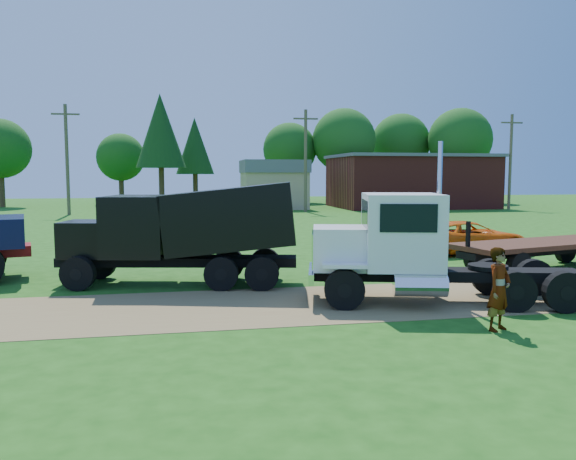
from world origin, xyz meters
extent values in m
plane|color=#1C4D10|center=(0.00, 0.00, 0.00)|extent=(140.00, 140.00, 0.00)
cube|color=brown|center=(0.00, 0.00, 0.01)|extent=(120.00, 4.20, 0.01)
cube|color=black|center=(1.71, -0.47, 0.73)|extent=(6.81, 2.48, 0.27)
cylinder|color=black|center=(-1.07, -0.78, 0.50)|extent=(1.05, 0.55, 1.00)
cylinder|color=black|center=(-1.07, -0.78, 0.50)|extent=(0.42, 0.41, 0.35)
cylinder|color=black|center=(-0.61, 1.11, 0.50)|extent=(1.05, 0.55, 1.00)
cylinder|color=black|center=(-0.61, 1.11, 0.50)|extent=(0.42, 0.41, 0.35)
cylinder|color=black|center=(2.89, -1.76, 0.50)|extent=(1.05, 0.55, 1.00)
cylinder|color=black|center=(2.89, -1.76, 0.50)|extent=(0.42, 0.41, 0.35)
cylinder|color=black|center=(3.36, 0.12, 0.50)|extent=(1.05, 0.55, 1.00)
cylinder|color=black|center=(3.36, 0.12, 0.50)|extent=(0.42, 0.41, 0.35)
cylinder|color=black|center=(4.03, -2.05, 0.50)|extent=(1.05, 0.55, 1.00)
cylinder|color=black|center=(4.03, -2.05, 0.50)|extent=(0.42, 0.41, 0.35)
cylinder|color=black|center=(4.50, -0.16, 0.50)|extent=(1.05, 0.55, 1.00)
cylinder|color=black|center=(4.50, -0.16, 0.50)|extent=(0.42, 0.41, 0.35)
cube|color=white|center=(-0.80, 0.16, 1.41)|extent=(1.96, 1.89, 1.09)
cube|color=silver|center=(-1.59, 0.35, 1.36)|extent=(0.40, 1.34, 0.91)
cube|color=silver|center=(-1.63, 0.36, 0.73)|extent=(0.64, 2.06, 0.27)
cube|color=white|center=(0.61, -0.20, 1.86)|extent=(2.37, 2.57, 1.91)
cube|color=black|center=(-0.29, 0.03, 2.27)|extent=(0.48, 1.77, 0.77)
cube|color=black|center=(0.35, -1.26, 2.27)|extent=(1.33, 0.36, 0.68)
cube|color=black|center=(0.88, 0.87, 2.27)|extent=(1.33, 0.36, 0.68)
cube|color=white|center=(-1.07, -0.78, 1.09)|extent=(1.16, 0.66, 0.09)
cube|color=white|center=(-0.61, 1.11, 1.09)|extent=(1.16, 0.66, 0.09)
cylinder|color=silver|center=(0.67, -1.28, 0.64)|extent=(1.36, 0.84, 0.54)
cylinder|color=silver|center=(1.75, 0.04, 2.09)|extent=(0.15, 0.15, 4.17)
cylinder|color=black|center=(2.77, -0.73, 0.93)|extent=(1.21, 1.21, 0.11)
cube|color=black|center=(-5.09, 3.26, 0.71)|extent=(7.16, 2.27, 0.27)
cylinder|color=black|center=(-7.89, 2.87, 0.49)|extent=(1.02, 0.50, 0.98)
cylinder|color=black|center=(-7.89, 2.87, 0.49)|extent=(0.40, 0.39, 0.34)
cylinder|color=black|center=(-7.52, 4.70, 0.49)|extent=(1.02, 0.50, 0.98)
cylinder|color=black|center=(-7.52, 4.70, 0.49)|extent=(0.40, 0.39, 0.34)
cylinder|color=black|center=(-3.87, 2.06, 0.49)|extent=(1.02, 0.50, 0.98)
cylinder|color=black|center=(-3.87, 2.06, 0.49)|extent=(0.40, 0.39, 0.34)
cylinder|color=black|center=(-3.51, 3.90, 0.49)|extent=(1.02, 0.50, 0.98)
cylinder|color=black|center=(-3.51, 3.90, 0.49)|extent=(0.40, 0.39, 0.34)
cylinder|color=black|center=(-2.74, 1.84, 0.49)|extent=(1.02, 0.50, 0.98)
cylinder|color=black|center=(-2.74, 1.84, 0.49)|extent=(0.40, 0.39, 0.34)
cylinder|color=black|center=(-2.37, 3.67, 0.49)|extent=(1.02, 0.50, 0.98)
cylinder|color=black|center=(-2.37, 3.67, 0.49)|extent=(0.40, 0.39, 0.34)
cube|color=black|center=(-7.62, 3.77, 1.38)|extent=(1.87, 1.80, 1.07)
cube|color=silver|center=(-8.41, 3.93, 1.34)|extent=(0.33, 1.32, 0.89)
cube|color=black|center=(-6.22, 3.49, 1.78)|extent=(2.17, 2.45, 1.78)
cube|color=black|center=(-7.08, 3.66, 2.18)|extent=(0.39, 1.76, 0.71)
cube|color=black|center=(-3.51, 2.95, 2.00)|extent=(4.25, 2.86, 2.16)
imported|color=orange|center=(6.83, 7.66, 0.69)|extent=(5.00, 2.41, 1.37)
cube|color=#371F11|center=(7.37, 3.41, 0.93)|extent=(7.42, 3.81, 0.16)
cube|color=black|center=(7.37, 3.41, 0.71)|extent=(7.12, 2.61, 0.22)
cylinder|color=black|center=(5.44, 1.96, 0.44)|extent=(0.93, 0.48, 0.89)
cylinder|color=black|center=(4.98, 3.77, 0.44)|extent=(0.93, 0.48, 0.89)
cylinder|color=black|center=(9.30, 4.86, 0.44)|extent=(0.93, 0.48, 0.89)
cube|color=black|center=(4.00, 2.56, 1.38)|extent=(0.13, 0.13, 0.89)
imported|color=#999999|center=(1.61, -3.15, 0.89)|extent=(0.77, 0.68, 1.77)
imported|color=#999999|center=(4.61, 9.18, 0.82)|extent=(0.81, 0.63, 1.64)
cube|color=maroon|center=(18.00, 40.00, 2.50)|extent=(15.00, 10.00, 5.00)
cube|color=#5B5B60|center=(18.00, 40.00, 5.15)|extent=(15.40, 10.40, 0.30)
cube|color=tan|center=(4.00, 40.00, 1.80)|extent=(6.00, 5.00, 3.60)
cube|color=#5B5B60|center=(4.00, 40.00, 4.10)|extent=(6.20, 5.40, 1.20)
cylinder|color=brown|center=(-14.00, 35.00, 4.50)|extent=(0.28, 0.28, 9.00)
cube|color=brown|center=(-14.00, 35.00, 8.20)|extent=(2.20, 0.14, 0.14)
cylinder|color=brown|center=(6.00, 35.00, 4.50)|extent=(0.28, 0.28, 9.00)
cube|color=brown|center=(6.00, 35.00, 8.20)|extent=(2.20, 0.14, 0.14)
cylinder|color=brown|center=(26.00, 35.00, 4.50)|extent=(0.28, 0.28, 9.00)
cube|color=brown|center=(26.00, 35.00, 8.20)|extent=(2.20, 0.14, 0.14)
cylinder|color=#3B2E18|center=(-22.82, 48.03, 1.60)|extent=(0.56, 0.56, 3.20)
sphere|color=#134B12|center=(-22.82, 48.03, 5.95)|extent=(6.04, 6.04, 6.04)
cylinder|color=#3B2E18|center=(-11.49, 52.44, 1.42)|extent=(0.56, 0.56, 2.84)
sphere|color=#134B12|center=(-11.49, 52.44, 5.27)|extent=(5.35, 5.35, 5.35)
cylinder|color=#3B2E18|center=(-3.23, 50.90, 1.71)|extent=(0.56, 0.56, 3.41)
cone|color=black|center=(-3.23, 50.90, 6.53)|extent=(4.29, 4.29, 6.34)
cylinder|color=#3B2E18|center=(7.94, 52.23, 1.69)|extent=(0.56, 0.56, 3.38)
sphere|color=#134B12|center=(7.94, 52.23, 6.27)|extent=(6.37, 6.37, 6.37)
cylinder|color=#3B2E18|center=(14.02, 50.20, 1.97)|extent=(0.56, 0.56, 3.94)
sphere|color=#134B12|center=(14.02, 50.20, 7.32)|extent=(7.43, 7.43, 7.43)
cylinder|color=#3B2E18|center=(28.06, 48.90, 2.00)|extent=(0.56, 0.56, 4.01)
sphere|color=#134B12|center=(28.06, 48.90, 7.44)|extent=(7.56, 7.56, 7.56)
cylinder|color=#3B2E18|center=(-6.83, 46.21, 2.04)|extent=(0.56, 0.56, 4.09)
cone|color=black|center=(-6.83, 46.21, 7.82)|extent=(5.14, 5.14, 7.59)
cylinder|color=#3B2E18|center=(22.55, 53.80, 1.96)|extent=(0.56, 0.56, 3.92)
sphere|color=#134B12|center=(22.55, 53.80, 7.28)|extent=(7.39, 7.39, 7.39)
camera|label=1|loc=(-4.99, -13.77, 3.30)|focal=35.00mm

